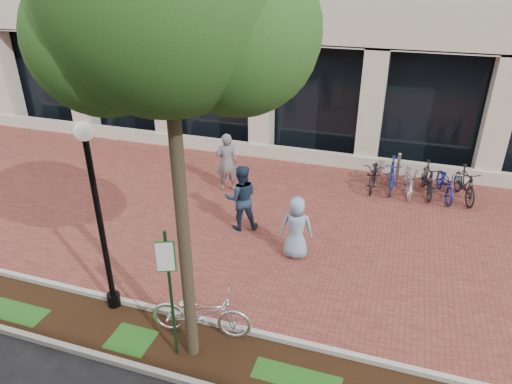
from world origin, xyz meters
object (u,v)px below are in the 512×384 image
(street_tree, at_px, (169,11))
(locked_bicycle, at_px, (201,312))
(bollard, at_px, (398,166))
(parking_sign, at_px, (169,282))
(lamppost, at_px, (98,211))
(pedestrian_left, at_px, (227,162))
(bike_rack_cluster, at_px, (418,179))
(pedestrian_mid, at_px, (241,198))
(pedestrian_right, at_px, (296,228))

(street_tree, xyz_separation_m, locked_bicycle, (-0.09, 0.49, -5.59))
(locked_bicycle, height_order, bollard, locked_bicycle)
(parking_sign, distance_m, lamppost, 2.20)
(locked_bicycle, xyz_separation_m, pedestrian_left, (-1.89, 6.23, 0.44))
(locked_bicycle, xyz_separation_m, bike_rack_cluster, (3.99, 7.88, -0.02))
(bollard, bearing_deg, locked_bicycle, -110.92)
(street_tree, bearing_deg, pedestrian_left, 106.46)
(lamppost, distance_m, pedestrian_left, 6.22)
(pedestrian_mid, distance_m, bike_rack_cluster, 5.99)
(pedestrian_left, xyz_separation_m, bollard, (5.24, 2.54, -0.47))
(street_tree, relative_size, pedestrian_right, 4.84)
(locked_bicycle, bearing_deg, pedestrian_mid, -0.32)
(bollard, bearing_deg, pedestrian_left, -154.16)
(street_tree, xyz_separation_m, pedestrian_mid, (-0.72, 4.58, -5.17))
(street_tree, height_order, pedestrian_right, street_tree)
(bike_rack_cluster, bearing_deg, bollard, 120.44)
(bollard, distance_m, bike_rack_cluster, 1.09)
(locked_bicycle, bearing_deg, street_tree, -178.66)
(pedestrian_mid, bearing_deg, pedestrian_left, -83.64)
(parking_sign, height_order, pedestrian_left, parking_sign)
(street_tree, height_order, pedestrian_left, street_tree)
(bollard, bearing_deg, pedestrian_mid, -130.45)
(pedestrian_mid, distance_m, bollard, 6.16)
(pedestrian_right, bearing_deg, parking_sign, 62.32)
(lamppost, height_order, street_tree, street_tree)
(parking_sign, relative_size, pedestrian_mid, 1.46)
(parking_sign, relative_size, lamppost, 0.66)
(locked_bicycle, relative_size, pedestrian_left, 1.04)
(lamppost, distance_m, pedestrian_right, 4.75)
(locked_bicycle, bearing_deg, bollard, -30.03)
(pedestrian_mid, distance_m, pedestrian_right, 1.97)
(pedestrian_right, distance_m, bike_rack_cluster, 5.48)
(pedestrian_mid, height_order, bike_rack_cluster, pedestrian_mid)
(street_tree, relative_size, pedestrian_mid, 4.23)
(lamppost, distance_m, locked_bicycle, 2.84)
(pedestrian_right, bearing_deg, pedestrian_left, -53.18)
(bollard, bearing_deg, parking_sign, -110.82)
(parking_sign, distance_m, bollard, 10.17)
(bollard, bearing_deg, pedestrian_right, -111.86)
(street_tree, bearing_deg, pedestrian_mid, 98.96)
(pedestrian_right, xyz_separation_m, bike_rack_cluster, (2.86, 4.66, -0.32))
(pedestrian_left, bearing_deg, street_tree, 83.24)
(pedestrian_left, height_order, bike_rack_cluster, pedestrian_left)
(street_tree, relative_size, bike_rack_cluster, 2.25)
(lamppost, relative_size, pedestrian_right, 2.53)
(pedestrian_left, relative_size, bike_rack_cluster, 0.55)
(lamppost, xyz_separation_m, bollard, (5.52, 8.60, -1.85))
(pedestrian_left, bearing_deg, bollard, -177.38)
(pedestrian_mid, bearing_deg, bike_rack_cluster, -164.87)
(bollard, bearing_deg, street_tree, -109.42)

